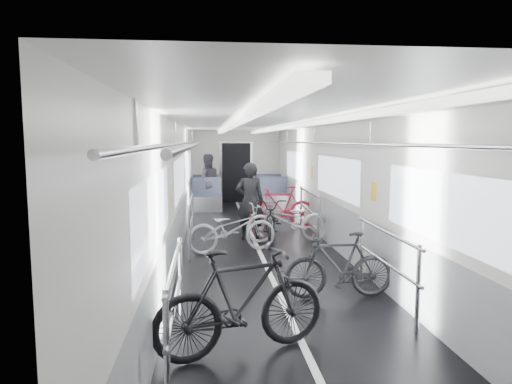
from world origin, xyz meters
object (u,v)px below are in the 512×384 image
(bike_left_mid, at_px, (242,301))
(bike_right_near, at_px, (339,265))
(person_standing, at_px, (250,201))
(bike_right_mid, at_px, (288,220))
(bike_aisle, at_px, (272,218))
(person_seated, at_px, (207,182))
(bike_left_far, at_px, (232,229))
(bike_right_far, at_px, (281,207))

(bike_left_mid, height_order, bike_right_near, bike_left_mid)
(person_standing, bearing_deg, bike_right_mid, 160.76)
(bike_right_mid, relative_size, bike_aisle, 0.98)
(bike_right_near, height_order, bike_aisle, bike_aisle)
(bike_aisle, bearing_deg, bike_left_mid, -91.20)
(person_seated, bearing_deg, bike_left_mid, 82.31)
(bike_left_mid, height_order, bike_right_mid, bike_left_mid)
(bike_left_mid, relative_size, person_standing, 1.09)
(bike_left_far, relative_size, person_standing, 1.04)
(bike_left_far, bearing_deg, bike_right_mid, -72.04)
(bike_right_far, height_order, person_standing, person_standing)
(bike_left_far, distance_m, bike_right_mid, 1.40)
(bike_right_near, relative_size, person_standing, 0.90)
(bike_left_mid, xyz_separation_m, person_standing, (0.56, 5.20, 0.28))
(bike_left_mid, distance_m, person_seated, 9.60)
(bike_right_near, xyz_separation_m, bike_right_mid, (-0.10, 3.39, 0.01))
(bike_left_mid, distance_m, bike_right_near, 2.04)
(bike_right_mid, relative_size, person_seated, 1.03)
(bike_right_far, bearing_deg, bike_left_far, -24.96)
(bike_left_far, relative_size, person_seated, 1.01)
(person_standing, bearing_deg, bike_left_mid, 88.28)
(bike_aisle, bearing_deg, bike_right_far, 83.30)
(person_standing, bearing_deg, bike_aisle, 172.11)
(bike_left_far, height_order, bike_right_far, bike_right_far)
(bike_aisle, bearing_deg, bike_left_far, -122.97)
(bike_right_far, bearing_deg, person_standing, -29.98)
(bike_left_mid, xyz_separation_m, person_seated, (-0.34, 9.59, 0.30))
(bike_right_near, bearing_deg, bike_aisle, -173.92)
(bike_right_near, distance_m, bike_right_mid, 3.40)
(bike_left_far, bearing_deg, person_seated, -8.57)
(bike_left_mid, height_order, person_seated, person_seated)
(bike_right_far, bearing_deg, bike_right_near, 4.00)
(bike_right_mid, distance_m, bike_right_far, 1.62)
(bike_left_mid, bearing_deg, bike_right_near, -60.75)
(bike_left_mid, height_order, person_standing, person_standing)
(bike_right_near, xyz_separation_m, bike_aisle, (-0.39, 3.62, 0.02))
(person_standing, bearing_deg, bike_right_near, 107.27)
(bike_aisle, bearing_deg, bike_right_near, -73.75)
(bike_right_mid, height_order, bike_right_far, bike_right_far)
(bike_aisle, distance_m, person_standing, 0.59)
(bike_left_far, bearing_deg, bike_left_mid, 164.88)
(bike_right_mid, xyz_separation_m, person_seated, (-1.66, 4.72, 0.39))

